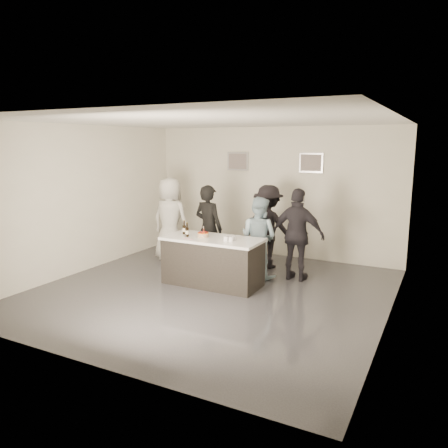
{
  "coord_description": "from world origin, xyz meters",
  "views": [
    {
      "loc": [
        3.66,
        -6.58,
        2.63
      ],
      "look_at": [
        0.0,
        0.5,
        1.15
      ],
      "focal_mm": 35.0,
      "sensor_mm": 36.0,
      "label": 1
    }
  ],
  "objects_px": {
    "person_guest_right": "(298,235)",
    "person_main_blue": "(259,237)",
    "person_guest_left": "(170,219)",
    "person_guest_back": "(268,227)",
    "beer_bottle_b": "(187,230)",
    "beer_bottle_a": "(184,227)",
    "person_main_black": "(209,228)",
    "bar_counter": "(213,261)",
    "cake": "(203,235)"
  },
  "relations": [
    {
      "from": "person_main_black",
      "to": "person_guest_left",
      "type": "relative_size",
      "value": 0.96
    },
    {
      "from": "cake",
      "to": "beer_bottle_b",
      "type": "bearing_deg",
      "value": -157.7
    },
    {
      "from": "beer_bottle_b",
      "to": "person_main_black",
      "type": "relative_size",
      "value": 0.15
    },
    {
      "from": "person_main_blue",
      "to": "person_guest_left",
      "type": "height_order",
      "value": "person_guest_left"
    },
    {
      "from": "person_main_blue",
      "to": "person_guest_right",
      "type": "height_order",
      "value": "person_guest_right"
    },
    {
      "from": "person_guest_left",
      "to": "person_guest_back",
      "type": "xyz_separation_m",
      "value": [
        2.18,
        0.45,
        -0.05
      ]
    },
    {
      "from": "cake",
      "to": "beer_bottle_b",
      "type": "height_order",
      "value": "beer_bottle_b"
    },
    {
      "from": "beer_bottle_b",
      "to": "person_guest_right",
      "type": "height_order",
      "value": "person_guest_right"
    },
    {
      "from": "bar_counter",
      "to": "person_main_black",
      "type": "distance_m",
      "value": 1.07
    },
    {
      "from": "person_main_black",
      "to": "person_guest_back",
      "type": "xyz_separation_m",
      "value": [
        1.02,
        0.75,
        -0.01
      ]
    },
    {
      "from": "person_guest_left",
      "to": "person_guest_back",
      "type": "distance_m",
      "value": 2.23
    },
    {
      "from": "beer_bottle_a",
      "to": "person_guest_back",
      "type": "distance_m",
      "value": 1.9
    },
    {
      "from": "bar_counter",
      "to": "person_main_black",
      "type": "bearing_deg",
      "value": 123.73
    },
    {
      "from": "cake",
      "to": "person_main_black",
      "type": "relative_size",
      "value": 0.12
    },
    {
      "from": "beer_bottle_a",
      "to": "person_main_black",
      "type": "xyz_separation_m",
      "value": [
        0.11,
        0.76,
        -0.13
      ]
    },
    {
      "from": "beer_bottle_b",
      "to": "person_guest_right",
      "type": "bearing_deg",
      "value": 32.56
    },
    {
      "from": "bar_counter",
      "to": "person_guest_back",
      "type": "bearing_deg",
      "value": 72.87
    },
    {
      "from": "cake",
      "to": "person_guest_left",
      "type": "height_order",
      "value": "person_guest_left"
    },
    {
      "from": "person_guest_back",
      "to": "person_guest_right",
      "type": "bearing_deg",
      "value": 150.41
    },
    {
      "from": "cake",
      "to": "person_main_blue",
      "type": "xyz_separation_m",
      "value": [
        0.76,
        0.87,
        -0.13
      ]
    },
    {
      "from": "beer_bottle_b",
      "to": "person_guest_back",
      "type": "distance_m",
      "value": 1.95
    },
    {
      "from": "bar_counter",
      "to": "person_main_black",
      "type": "xyz_separation_m",
      "value": [
        -0.54,
        0.81,
        0.45
      ]
    },
    {
      "from": "bar_counter",
      "to": "beer_bottle_b",
      "type": "xyz_separation_m",
      "value": [
        -0.47,
        -0.13,
        0.58
      ]
    },
    {
      "from": "bar_counter",
      "to": "person_main_blue",
      "type": "height_order",
      "value": "person_main_blue"
    },
    {
      "from": "beer_bottle_a",
      "to": "person_guest_right",
      "type": "relative_size",
      "value": 0.15
    },
    {
      "from": "person_main_black",
      "to": "person_main_blue",
      "type": "distance_m",
      "value": 1.11
    },
    {
      "from": "beer_bottle_a",
      "to": "beer_bottle_b",
      "type": "distance_m",
      "value": 0.25
    },
    {
      "from": "person_main_blue",
      "to": "person_guest_right",
      "type": "relative_size",
      "value": 0.9
    },
    {
      "from": "person_guest_right",
      "to": "person_main_blue",
      "type": "bearing_deg",
      "value": 14.85
    },
    {
      "from": "cake",
      "to": "person_main_black",
      "type": "xyz_separation_m",
      "value": [
        -0.35,
        0.83,
        -0.04
      ]
    },
    {
      "from": "bar_counter",
      "to": "person_main_black",
      "type": "height_order",
      "value": "person_main_black"
    },
    {
      "from": "person_guest_left",
      "to": "person_main_black",
      "type": "bearing_deg",
      "value": 166.47
    },
    {
      "from": "person_guest_back",
      "to": "bar_counter",
      "type": "bearing_deg",
      "value": 77.02
    },
    {
      "from": "person_guest_left",
      "to": "person_guest_back",
      "type": "bearing_deg",
      "value": -167.11
    },
    {
      "from": "person_guest_left",
      "to": "person_guest_back",
      "type": "relative_size",
      "value": 1.06
    },
    {
      "from": "bar_counter",
      "to": "person_guest_left",
      "type": "height_order",
      "value": "person_guest_left"
    },
    {
      "from": "beer_bottle_b",
      "to": "person_guest_left",
      "type": "xyz_separation_m",
      "value": [
        -1.23,
        1.25,
        -0.09
      ]
    },
    {
      "from": "beer_bottle_b",
      "to": "person_main_blue",
      "type": "relative_size",
      "value": 0.16
    },
    {
      "from": "beer_bottle_a",
      "to": "person_main_blue",
      "type": "height_order",
      "value": "person_main_blue"
    },
    {
      "from": "person_guest_right",
      "to": "person_guest_back",
      "type": "height_order",
      "value": "person_guest_right"
    },
    {
      "from": "bar_counter",
      "to": "cake",
      "type": "relative_size",
      "value": 8.89
    },
    {
      "from": "person_guest_left",
      "to": "person_guest_right",
      "type": "distance_m",
      "value": 3.02
    },
    {
      "from": "beer_bottle_b",
      "to": "person_main_black",
      "type": "bearing_deg",
      "value": 94.16
    },
    {
      "from": "beer_bottle_b",
      "to": "person_guest_left",
      "type": "relative_size",
      "value": 0.14
    },
    {
      "from": "cake",
      "to": "person_main_blue",
      "type": "height_order",
      "value": "person_main_blue"
    },
    {
      "from": "person_guest_left",
      "to": "person_guest_back",
      "type": "height_order",
      "value": "person_guest_left"
    },
    {
      "from": "person_main_blue",
      "to": "person_guest_right",
      "type": "xyz_separation_m",
      "value": [
        0.75,
        0.15,
        0.09
      ]
    },
    {
      "from": "bar_counter",
      "to": "person_main_blue",
      "type": "relative_size",
      "value": 1.16
    },
    {
      "from": "person_guest_left",
      "to": "person_guest_right",
      "type": "height_order",
      "value": "person_guest_left"
    },
    {
      "from": "person_guest_right",
      "to": "beer_bottle_a",
      "type": "bearing_deg",
      "value": 29.28
    }
  ]
}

